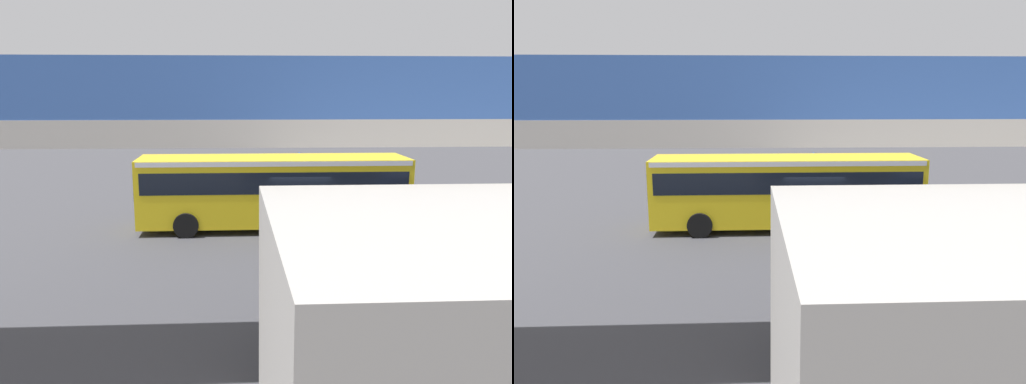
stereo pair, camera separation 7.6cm
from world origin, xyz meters
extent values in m
plane|color=#424247|center=(0.00, 0.00, 0.00)|extent=(80.00, 80.00, 0.00)
cube|color=yellow|center=(1.02, -0.35, 1.72)|extent=(11.50, 2.55, 2.86)
cube|color=black|center=(1.02, -0.35, 2.23)|extent=(11.04, 2.59, 0.90)
cube|color=white|center=(1.02, -0.35, 3.03)|extent=(11.27, 2.58, 0.20)
cube|color=black|center=(6.79, -0.35, 2.06)|extent=(0.04, 2.24, 1.20)
cylinder|color=black|center=(4.70, 0.92, 0.52)|extent=(1.04, 0.30, 1.04)
cylinder|color=black|center=(4.70, -1.63, 0.52)|extent=(1.04, 0.30, 1.04)
cylinder|color=black|center=(-2.66, 0.92, 0.52)|extent=(1.04, 0.30, 1.04)
cylinder|color=black|center=(-2.66, -1.63, 0.52)|extent=(1.04, 0.30, 1.04)
cube|color=#33478C|center=(-6.87, 4.07, 1.12)|extent=(4.80, 1.95, 1.86)
cube|color=black|center=(-6.87, 4.07, 1.48)|extent=(4.42, 1.98, 0.56)
cylinder|color=black|center=(-5.29, 5.05, 0.34)|extent=(0.68, 0.22, 0.68)
cylinder|color=black|center=(-5.29, 3.10, 0.34)|extent=(0.68, 0.22, 0.68)
cylinder|color=#2D2D38|center=(-1.86, 2.91, 0.42)|extent=(0.32, 0.32, 0.85)
cylinder|color=#3F3F47|center=(-1.86, 2.91, 1.20)|extent=(0.38, 0.38, 0.70)
sphere|color=tan|center=(-1.86, 2.91, 1.68)|extent=(0.22, 0.22, 0.22)
cylinder|color=slate|center=(-0.73, -4.67, 1.40)|extent=(0.08, 0.08, 2.80)
cube|color=blue|center=(-0.73, -4.67, 2.50)|extent=(0.04, 0.60, 0.60)
cube|color=silver|center=(-4.00, -3.29, 0.00)|extent=(2.00, 0.20, 0.01)
cube|color=silver|center=(0.00, -3.29, 0.00)|extent=(2.00, 0.20, 0.01)
cube|color=silver|center=(4.00, -3.29, 0.00)|extent=(2.00, 0.20, 0.01)
cube|color=#B2ADA5|center=(0.00, 10.26, 5.13)|extent=(25.39, 2.60, 0.50)
cube|color=#3359A5|center=(0.00, 9.01, 5.93)|extent=(25.39, 0.08, 1.10)
cube|color=#3359A5|center=(0.00, 11.51, 5.93)|extent=(25.39, 0.08, 1.10)
cube|color=#192333|center=(-2.20, 11.62, 1.89)|extent=(7.65, 0.04, 2.94)
camera|label=1|loc=(2.79, 20.17, 5.84)|focal=33.88mm
camera|label=2|loc=(2.71, 20.17, 5.84)|focal=33.88mm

